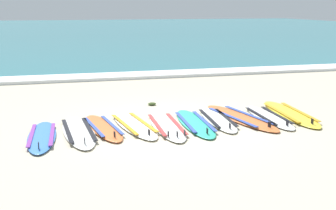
{
  "coord_description": "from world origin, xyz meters",
  "views": [
    {
      "loc": [
        -2.16,
        -8.29,
        2.52
      ],
      "look_at": [
        0.19,
        0.91,
        0.25
      ],
      "focal_mm": 44.63,
      "sensor_mm": 36.0,
      "label": 1
    }
  ],
  "objects_px": {
    "surfboard_3": "(134,125)",
    "surfboard_7": "(240,117)",
    "surfboard_0": "(42,136)",
    "surfboard_2": "(103,127)",
    "surfboard_5": "(195,123)",
    "surfboard_4": "(167,126)",
    "surfboard_8": "(269,117)",
    "surfboard_6": "(217,119)",
    "surfboard_1": "(78,131)",
    "surfboard_9": "(290,113)"
  },
  "relations": [
    {
      "from": "surfboard_3",
      "to": "surfboard_5",
      "type": "relative_size",
      "value": 1.02
    },
    {
      "from": "surfboard_0",
      "to": "surfboard_5",
      "type": "relative_size",
      "value": 0.91
    },
    {
      "from": "surfboard_3",
      "to": "surfboard_7",
      "type": "distance_m",
      "value": 2.45
    },
    {
      "from": "surfboard_3",
      "to": "surfboard_9",
      "type": "bearing_deg",
      "value": 0.44
    },
    {
      "from": "surfboard_3",
      "to": "surfboard_5",
      "type": "xyz_separation_m",
      "value": [
        1.31,
        -0.18,
        0.0
      ]
    },
    {
      "from": "surfboard_3",
      "to": "surfboard_0",
      "type": "bearing_deg",
      "value": -169.4
    },
    {
      "from": "surfboard_6",
      "to": "surfboard_8",
      "type": "bearing_deg",
      "value": -4.74
    },
    {
      "from": "surfboard_0",
      "to": "surfboard_2",
      "type": "bearing_deg",
      "value": 14.57
    },
    {
      "from": "surfboard_4",
      "to": "surfboard_0",
      "type": "bearing_deg",
      "value": -177.43
    },
    {
      "from": "surfboard_1",
      "to": "surfboard_2",
      "type": "xyz_separation_m",
      "value": [
        0.51,
        0.16,
        0.0
      ]
    },
    {
      "from": "surfboard_9",
      "to": "surfboard_0",
      "type": "bearing_deg",
      "value": -176.14
    },
    {
      "from": "surfboard_3",
      "to": "surfboard_7",
      "type": "xyz_separation_m",
      "value": [
        2.45,
        -0.01,
        -0.0
      ]
    },
    {
      "from": "surfboard_0",
      "to": "surfboard_2",
      "type": "distance_m",
      "value": 1.25
    },
    {
      "from": "surfboard_5",
      "to": "surfboard_8",
      "type": "distance_m",
      "value": 1.8
    },
    {
      "from": "surfboard_7",
      "to": "surfboard_8",
      "type": "height_order",
      "value": "same"
    },
    {
      "from": "surfboard_3",
      "to": "surfboard_8",
      "type": "bearing_deg",
      "value": -2.17
    },
    {
      "from": "surfboard_4",
      "to": "surfboard_9",
      "type": "relative_size",
      "value": 0.9
    },
    {
      "from": "surfboard_4",
      "to": "surfboard_7",
      "type": "relative_size",
      "value": 0.89
    },
    {
      "from": "surfboard_1",
      "to": "surfboard_7",
      "type": "height_order",
      "value": "same"
    },
    {
      "from": "surfboard_8",
      "to": "surfboard_9",
      "type": "xyz_separation_m",
      "value": [
        0.64,
        0.15,
        -0.0
      ]
    },
    {
      "from": "surfboard_5",
      "to": "surfboard_6",
      "type": "height_order",
      "value": "same"
    },
    {
      "from": "surfboard_3",
      "to": "surfboard_4",
      "type": "relative_size",
      "value": 1.01
    },
    {
      "from": "surfboard_3",
      "to": "surfboard_4",
      "type": "bearing_deg",
      "value": -19.63
    },
    {
      "from": "surfboard_2",
      "to": "surfboard_5",
      "type": "relative_size",
      "value": 0.94
    },
    {
      "from": "surfboard_0",
      "to": "surfboard_3",
      "type": "relative_size",
      "value": 0.9
    },
    {
      "from": "surfboard_0",
      "to": "surfboard_1",
      "type": "bearing_deg",
      "value": 12.79
    },
    {
      "from": "surfboard_3",
      "to": "surfboard_6",
      "type": "xyz_separation_m",
      "value": [
        1.9,
        -0.02,
        0.0
      ]
    },
    {
      "from": "surfboard_7",
      "to": "surfboard_8",
      "type": "bearing_deg",
      "value": -9.6
    },
    {
      "from": "surfboard_5",
      "to": "surfboard_1",
      "type": "bearing_deg",
      "value": -179.82
    },
    {
      "from": "surfboard_2",
      "to": "surfboard_6",
      "type": "xyz_separation_m",
      "value": [
        2.56,
        0.02,
        -0.0
      ]
    },
    {
      "from": "surfboard_0",
      "to": "surfboard_8",
      "type": "height_order",
      "value": "same"
    },
    {
      "from": "surfboard_0",
      "to": "surfboard_5",
      "type": "height_order",
      "value": "same"
    },
    {
      "from": "surfboard_5",
      "to": "surfboard_9",
      "type": "distance_m",
      "value": 2.44
    },
    {
      "from": "surfboard_1",
      "to": "surfboard_4",
      "type": "bearing_deg",
      "value": -1.44
    },
    {
      "from": "surfboard_1",
      "to": "surfboard_7",
      "type": "xyz_separation_m",
      "value": [
        3.62,
        0.18,
        -0.0
      ]
    },
    {
      "from": "surfboard_2",
      "to": "surfboard_5",
      "type": "xyz_separation_m",
      "value": [
        1.97,
        -0.15,
        -0.0
      ]
    },
    {
      "from": "surfboard_6",
      "to": "surfboard_9",
      "type": "distance_m",
      "value": 1.84
    },
    {
      "from": "surfboard_4",
      "to": "surfboard_5",
      "type": "relative_size",
      "value": 1.01
    },
    {
      "from": "surfboard_6",
      "to": "surfboard_8",
      "type": "xyz_separation_m",
      "value": [
        1.21,
        -0.1,
        -0.0
      ]
    },
    {
      "from": "surfboard_0",
      "to": "surfboard_4",
      "type": "bearing_deg",
      "value": 2.57
    },
    {
      "from": "surfboard_1",
      "to": "surfboard_3",
      "type": "bearing_deg",
      "value": 9.26
    },
    {
      "from": "surfboard_0",
      "to": "surfboard_2",
      "type": "relative_size",
      "value": 0.97
    },
    {
      "from": "surfboard_3",
      "to": "surfboard_4",
      "type": "height_order",
      "value": "same"
    },
    {
      "from": "surfboard_5",
      "to": "surfboard_9",
      "type": "bearing_deg",
      "value": 4.96
    },
    {
      "from": "surfboard_5",
      "to": "surfboard_8",
      "type": "bearing_deg",
      "value": 2.08
    },
    {
      "from": "surfboard_1",
      "to": "surfboard_2",
      "type": "bearing_deg",
      "value": 16.98
    },
    {
      "from": "surfboard_2",
      "to": "surfboard_7",
      "type": "bearing_deg",
      "value": 0.51
    },
    {
      "from": "surfboard_2",
      "to": "surfboard_6",
      "type": "height_order",
      "value": "same"
    },
    {
      "from": "surfboard_0",
      "to": "surfboard_9",
      "type": "height_order",
      "value": "same"
    },
    {
      "from": "surfboard_8",
      "to": "surfboard_9",
      "type": "height_order",
      "value": "same"
    }
  ]
}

